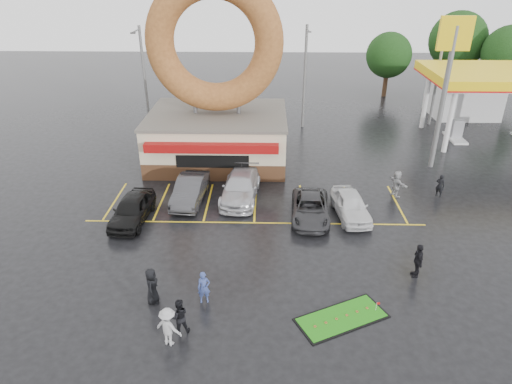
{
  "coord_description": "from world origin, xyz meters",
  "views": [
    {
      "loc": [
        0.66,
        -19.65,
        13.72
      ],
      "look_at": [
        0.12,
        3.07,
        2.2
      ],
      "focal_mm": 32.0,
      "sensor_mm": 36.0,
      "label": 1
    }
  ],
  "objects_px": {
    "car_silver": "(241,187)",
    "person_cameraman": "(418,260)",
    "putting_green": "(342,318)",
    "car_black": "(132,209)",
    "car_dgrey": "(190,190)",
    "car_grey": "(310,208)",
    "person_blue": "(204,287)",
    "shell_sign": "(449,66)",
    "car_white": "(351,205)",
    "streetlight_mid": "(305,75)",
    "donut_shop": "(217,103)",
    "dumpster": "(156,148)",
    "streetlight_left": "(144,77)",
    "streetlight_right": "(438,73)",
    "gas_station": "(485,88)"
  },
  "relations": [
    {
      "from": "shell_sign",
      "to": "car_dgrey",
      "type": "bearing_deg",
      "value": -160.94
    },
    {
      "from": "streetlight_right",
      "to": "car_grey",
      "type": "relative_size",
      "value": 1.9
    },
    {
      "from": "shell_sign",
      "to": "person_blue",
      "type": "distance_m",
      "value": 22.63
    },
    {
      "from": "car_white",
      "to": "car_grey",
      "type": "bearing_deg",
      "value": 179.96
    },
    {
      "from": "streetlight_mid",
      "to": "donut_shop",
      "type": "bearing_deg",
      "value": -131.38
    },
    {
      "from": "streetlight_right",
      "to": "car_black",
      "type": "relative_size",
      "value": 1.98
    },
    {
      "from": "dumpster",
      "to": "streetlight_right",
      "type": "bearing_deg",
      "value": 29.86
    },
    {
      "from": "streetlight_mid",
      "to": "streetlight_right",
      "type": "distance_m",
      "value": 12.04
    },
    {
      "from": "car_grey",
      "to": "person_blue",
      "type": "height_order",
      "value": "person_blue"
    },
    {
      "from": "donut_shop",
      "to": "car_black",
      "type": "bearing_deg",
      "value": -113.67
    },
    {
      "from": "dumpster",
      "to": "putting_green",
      "type": "relative_size",
      "value": 0.42
    },
    {
      "from": "person_blue",
      "to": "car_white",
      "type": "bearing_deg",
      "value": 35.1
    },
    {
      "from": "car_white",
      "to": "person_cameraman",
      "type": "height_order",
      "value": "person_cameraman"
    },
    {
      "from": "car_silver",
      "to": "person_cameraman",
      "type": "distance_m",
      "value": 12.01
    },
    {
      "from": "car_black",
      "to": "car_white",
      "type": "distance_m",
      "value": 12.92
    },
    {
      "from": "shell_sign",
      "to": "dumpster",
      "type": "relative_size",
      "value": 5.89
    },
    {
      "from": "shell_sign",
      "to": "streetlight_mid",
      "type": "bearing_deg",
      "value": 135.27
    },
    {
      "from": "shell_sign",
      "to": "streetlight_right",
      "type": "height_order",
      "value": "shell_sign"
    },
    {
      "from": "car_silver",
      "to": "putting_green",
      "type": "height_order",
      "value": "car_silver"
    },
    {
      "from": "person_cameraman",
      "to": "putting_green",
      "type": "xyz_separation_m",
      "value": [
        -4.02,
        -3.1,
        -0.86
      ]
    },
    {
      "from": "donut_shop",
      "to": "dumpster",
      "type": "height_order",
      "value": "donut_shop"
    },
    {
      "from": "dumpster",
      "to": "car_silver",
      "type": "bearing_deg",
      "value": -34.11
    },
    {
      "from": "car_white",
      "to": "person_blue",
      "type": "bearing_deg",
      "value": -141.17
    },
    {
      "from": "car_dgrey",
      "to": "putting_green",
      "type": "height_order",
      "value": "car_dgrey"
    },
    {
      "from": "car_black",
      "to": "putting_green",
      "type": "relative_size",
      "value": 1.06
    },
    {
      "from": "streetlight_left",
      "to": "car_dgrey",
      "type": "distance_m",
      "value": 15.55
    },
    {
      "from": "gas_station",
      "to": "streetlight_mid",
      "type": "bearing_deg",
      "value": -179.92
    },
    {
      "from": "person_cameraman",
      "to": "car_white",
      "type": "bearing_deg",
      "value": -156.49
    },
    {
      "from": "car_dgrey",
      "to": "car_grey",
      "type": "bearing_deg",
      "value": -10.32
    },
    {
      "from": "shell_sign",
      "to": "car_dgrey",
      "type": "xyz_separation_m",
      "value": [
        -17.14,
        -5.92,
        -6.6
      ]
    },
    {
      "from": "car_white",
      "to": "car_silver",
      "type": "bearing_deg",
      "value": 155.14
    },
    {
      "from": "car_black",
      "to": "dumpster",
      "type": "bearing_deg",
      "value": 98.97
    },
    {
      "from": "streetlight_left",
      "to": "car_dgrey",
      "type": "relative_size",
      "value": 1.92
    },
    {
      "from": "streetlight_right",
      "to": "car_white",
      "type": "xyz_separation_m",
      "value": [
        -10.26,
        -17.56,
        -4.04
      ]
    },
    {
      "from": "person_blue",
      "to": "dumpster",
      "type": "bearing_deg",
      "value": 98.8
    },
    {
      "from": "person_cameraman",
      "to": "shell_sign",
      "type": "bearing_deg",
      "value": 161.75
    },
    {
      "from": "gas_station",
      "to": "car_white",
      "type": "height_order",
      "value": "gas_station"
    },
    {
      "from": "donut_shop",
      "to": "shell_sign",
      "type": "distance_m",
      "value": 16.29
    },
    {
      "from": "car_grey",
      "to": "putting_green",
      "type": "distance_m",
      "value": 8.66
    },
    {
      "from": "donut_shop",
      "to": "dumpster",
      "type": "distance_m",
      "value": 6.31
    },
    {
      "from": "car_silver",
      "to": "dumpster",
      "type": "bearing_deg",
      "value": 140.21
    },
    {
      "from": "streetlight_mid",
      "to": "car_white",
      "type": "relative_size",
      "value": 2.08
    },
    {
      "from": "car_dgrey",
      "to": "car_grey",
      "type": "distance_m",
      "value": 7.72
    },
    {
      "from": "person_blue",
      "to": "person_cameraman",
      "type": "relative_size",
      "value": 0.88
    },
    {
      "from": "streetlight_mid",
      "to": "car_silver",
      "type": "distance_m",
      "value": 15.71
    },
    {
      "from": "streetlight_mid",
      "to": "person_blue",
      "type": "bearing_deg",
      "value": -103.86
    },
    {
      "from": "gas_station",
      "to": "dumpster",
      "type": "relative_size",
      "value": 7.58
    },
    {
      "from": "streetlight_mid",
      "to": "car_black",
      "type": "distance_m",
      "value": 21.07
    },
    {
      "from": "donut_shop",
      "to": "car_silver",
      "type": "bearing_deg",
      "value": -72.34
    },
    {
      "from": "car_dgrey",
      "to": "car_silver",
      "type": "height_order",
      "value": "car_silver"
    }
  ]
}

